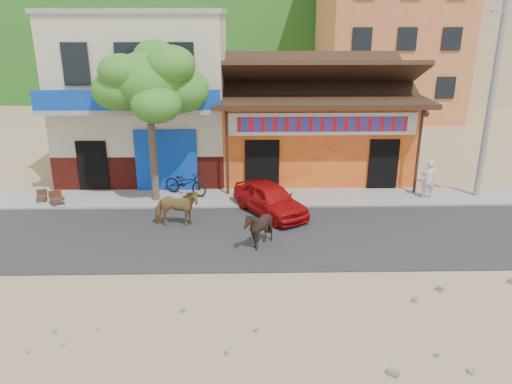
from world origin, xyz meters
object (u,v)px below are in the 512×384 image
pedestrian (428,179)px  cafe_chair_left (41,191)px  utility_pole (492,95)px  red_car (270,199)px  cow_tan (176,208)px  cow_dark (258,228)px  scooter (186,183)px  cafe_chair_right (56,192)px  tree (151,124)px

pedestrian → cafe_chair_left: bearing=4.4°
utility_pole → cafe_chair_left: bearing=-178.9°
red_car → cafe_chair_left: bearing=139.6°
cow_tan → pedestrian: pedestrian is taller
cow_dark → scooter: size_ratio=0.68×
cow_dark → cafe_chair_left: bearing=-128.2°
cow_dark → cafe_chair_right: size_ratio=1.27×
tree → cafe_chair_right: size_ratio=5.99×
red_car → cafe_chair_left: 8.90m
cow_dark → cafe_chair_left: cow_dark is taller
cow_dark → cafe_chair_right: cow_dark is taller
tree → cow_tan: tree is taller
cow_tan → pedestrian: bearing=-75.9°
utility_pole → scooter: size_ratio=4.24×
red_car → cafe_chair_left: red_car is taller
tree → cow_dark: tree is taller
cow_dark → pedestrian: size_ratio=0.84×
pedestrian → cafe_chair_right: size_ratio=1.51×
utility_pole → scooter: utility_pole is taller
utility_pole → cafe_chair_left: (-17.20, -0.34, -3.59)m
cow_dark → cafe_chair_right: (-7.59, 3.65, -0.06)m
red_car → cafe_chair_right: red_car is taller
tree → cow_dark: (3.91, -4.15, -2.44)m
scooter → pedestrian: size_ratio=1.25×
cow_dark → pedestrian: pedestrian is taller
scooter → cafe_chair_right: size_ratio=1.88×
tree → red_car: tree is taller
scooter → cafe_chair_right: 4.90m
scooter → pedestrian: pedestrian is taller
red_car → scooter: red_car is taller
cafe_chair_left → tree: bearing=-11.9°
tree → cafe_chair_left: bearing=-178.2°
cafe_chair_left → scooter: bearing=-6.8°
utility_pole → red_car: utility_pole is taller
cow_dark → scooter: (-2.81, 4.67, -0.06)m
tree → cafe_chair_right: bearing=-172.3°
cow_dark → pedestrian: bearing=108.9°
cow_tan → pedestrian: size_ratio=1.03×
scooter → pedestrian: 9.61m
cow_tan → cafe_chair_left: cow_tan is taller
cafe_chair_left → cafe_chair_right: size_ratio=0.83×
cafe_chair_left → cow_tan: bearing=-36.2°
pedestrian → cafe_chair_left: (-15.10, -0.14, -0.34)m
scooter → cafe_chair_left: scooter is taller
cow_tan → red_car: cow_tan is taller
utility_pole → red_car: (-8.39, -1.59, -3.50)m
red_car → cafe_chair_right: (-8.09, 0.89, -0.00)m
tree → cow_tan: size_ratio=3.85×
tree → scooter: bearing=25.4°
tree → utility_pole: (12.80, 0.20, 1.00)m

